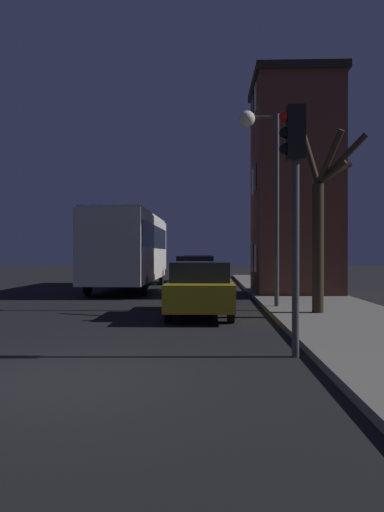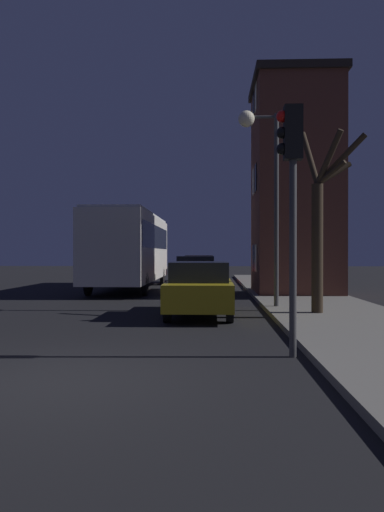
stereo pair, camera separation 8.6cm
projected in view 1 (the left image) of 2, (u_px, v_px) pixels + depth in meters
ground_plane at (59, 380)px, 6.80m from camera, size 120.00×120.00×0.00m
brick_building at (294, 185)px, 20.60m from camera, size 3.51×4.37×8.77m
streetlamp at (261, 161)px, 15.01m from camera, size 1.22×0.50×5.89m
traffic_light at (294, 177)px, 8.28m from camera, size 0.43×0.24×4.18m
bare_tree at (321, 220)px, 13.36m from camera, size 1.50×1.69×5.05m
bus at (130, 245)px, 23.74m from camera, size 2.53×10.77×3.56m
car_near_lane at (201, 288)px, 13.78m from camera, size 1.73×4.46×1.49m
car_mid_lane at (196, 274)px, 22.19m from camera, size 1.80×4.03×1.60m
car_far_lane at (198, 268)px, 29.61m from camera, size 1.83×4.16×1.61m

